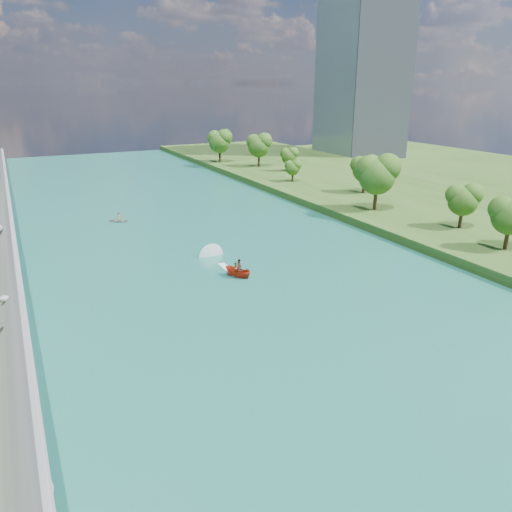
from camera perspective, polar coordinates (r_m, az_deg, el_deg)
ground at (r=53.31m, az=2.85°, el=-6.54°), size 260.00×260.00×0.00m
river_water at (r=70.08m, az=-5.14°, el=-0.13°), size 55.00×240.00×0.10m
berm_east at (r=98.39m, az=22.82°, el=4.50°), size 44.00×240.00×1.50m
riprap_bank at (r=64.64m, az=-26.75°, el=-2.22°), size 4.07×236.00×4.17m
office_tower at (r=173.35m, az=12.18°, el=21.00°), size 22.00×22.00×60.00m
trees_east at (r=93.01m, az=14.79°, el=8.24°), size 17.90×140.31×11.67m
motorboat at (r=64.19m, az=-2.84°, el=-1.29°), size 3.60×18.67×2.08m
raft at (r=90.80m, az=-15.39°, el=4.02°), size 4.00×3.85×1.68m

